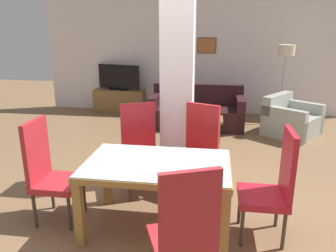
# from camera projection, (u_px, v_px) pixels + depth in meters

# --- Properties ---
(ground_plane) EXTENTS (18.00, 18.00, 0.00)m
(ground_plane) POSITION_uv_depth(u_px,v_px,m) (158.00, 227.00, 3.43)
(ground_plane) COLOR brown
(back_wall) EXTENTS (7.20, 0.09, 2.70)m
(back_wall) POSITION_uv_depth(u_px,v_px,m) (194.00, 56.00, 7.75)
(back_wall) COLOR white
(back_wall) RESTS_ON ground_plane
(divider_pillar) EXTENTS (0.42, 0.40, 2.70)m
(divider_pillar) POSITION_uv_depth(u_px,v_px,m) (178.00, 79.00, 4.32)
(divider_pillar) COLOR white
(divider_pillar) RESTS_ON ground_plane
(dining_table) EXTENTS (1.44, 0.91, 0.73)m
(dining_table) POSITION_uv_depth(u_px,v_px,m) (157.00, 177.00, 3.27)
(dining_table) COLOR olive
(dining_table) RESTS_ON ground_plane
(dining_chair_head_left) EXTENTS (0.46, 0.46, 1.11)m
(dining_chair_head_left) POSITION_uv_depth(u_px,v_px,m) (49.00, 170.00, 3.43)
(dining_chair_head_left) COLOR #AD232B
(dining_chair_head_left) RESTS_ON ground_plane
(dining_chair_head_right) EXTENTS (0.46, 0.46, 1.11)m
(dining_chair_head_right) POSITION_uv_depth(u_px,v_px,m) (274.00, 184.00, 3.11)
(dining_chair_head_right) COLOR #B11A2A
(dining_chair_head_right) RESTS_ON ground_plane
(dining_chair_far_right) EXTENTS (0.60, 0.60, 1.11)m
(dining_chair_far_right) POSITION_uv_depth(u_px,v_px,m) (198.00, 148.00, 4.05)
(dining_chair_far_right) COLOR #B02023
(dining_chair_far_right) RESTS_ON ground_plane
(dining_chair_far_left) EXTENTS (0.61, 0.61, 1.11)m
(dining_chair_far_left) POSITION_uv_depth(u_px,v_px,m) (140.00, 147.00, 4.09)
(dining_chair_far_left) COLOR #AD1F29
(dining_chair_far_left) RESTS_ON ground_plane
(dining_chair_near_right) EXTENTS (0.60, 0.60, 1.11)m
(dining_chair_near_right) POSITION_uv_depth(u_px,v_px,m) (185.00, 231.00, 2.39)
(dining_chair_near_right) COLOR #AC242A
(dining_chair_near_right) RESTS_ON ground_plane
(sofa) EXTENTS (1.91, 0.88, 0.85)m
(sofa) POSITION_uv_depth(u_px,v_px,m) (197.00, 113.00, 6.86)
(sofa) COLOR black
(sofa) RESTS_ON ground_plane
(armchair) EXTENTS (1.24, 1.25, 0.75)m
(armchair) POSITION_uv_depth(u_px,v_px,m) (290.00, 121.00, 6.33)
(armchair) COLOR #9FA597
(armchair) RESTS_ON ground_plane
(coffee_table) EXTENTS (0.79, 0.47, 0.42)m
(coffee_table) POSITION_uv_depth(u_px,v_px,m) (201.00, 129.00, 6.02)
(coffee_table) COLOR brown
(coffee_table) RESTS_ON ground_plane
(bottle) EXTENTS (0.07, 0.07, 0.25)m
(bottle) POSITION_uv_depth(u_px,v_px,m) (200.00, 114.00, 5.85)
(bottle) COLOR #B2B7BC
(bottle) RESTS_ON coffee_table
(tv_stand) EXTENTS (1.23, 0.40, 0.55)m
(tv_stand) POSITION_uv_depth(u_px,v_px,m) (120.00, 101.00, 8.04)
(tv_stand) COLOR brown
(tv_stand) RESTS_ON ground_plane
(tv_screen) EXTENTS (1.07, 0.32, 0.60)m
(tv_screen) POSITION_uv_depth(u_px,v_px,m) (119.00, 78.00, 7.88)
(tv_screen) COLOR black
(tv_screen) RESTS_ON tv_stand
(floor_lamp) EXTENTS (0.33, 0.33, 1.66)m
(floor_lamp) POSITION_uv_depth(u_px,v_px,m) (286.00, 58.00, 6.81)
(floor_lamp) COLOR #B7B7BC
(floor_lamp) RESTS_ON ground_plane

